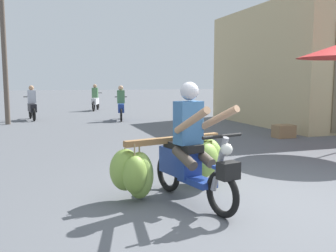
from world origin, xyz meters
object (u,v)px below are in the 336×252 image
Objects in this scene: motorbike_main_loaded at (179,160)px; motorbike_distant_ahead_left at (121,106)px; utility_pole at (3,37)px; motorbike_distant_ahead_right at (95,100)px; motorbike_distant_far_ahead at (32,106)px; produce_crate at (284,131)px.

motorbike_distant_ahead_left is at bearing 83.23° from motorbike_main_loaded.
motorbike_distant_ahead_left is at bearing -0.21° from utility_pole.
motorbike_distant_ahead_right is at bearing 93.63° from motorbike_distant_ahead_left.
motorbike_distant_ahead_right is at bearing 86.82° from motorbike_main_loaded.
utility_pole reaches higher than motorbike_distant_ahead_left.
utility_pole is (-4.20, 0.02, 2.58)m from motorbike_distant_ahead_left.
motorbike_distant_far_ahead is at bearing 101.21° from motorbike_main_loaded.
motorbike_main_loaded is 0.30× the size of utility_pole.
utility_pole reaches higher than motorbike_distant_far_ahead.
motorbike_main_loaded is 1.19× the size of motorbike_distant_ahead_left.
utility_pole reaches higher than produce_crate.
utility_pole is at bearing 142.28° from produce_crate.
motorbike_main_loaded is 6.10m from produce_crate.
motorbike_distant_ahead_left is at bearing -20.88° from motorbike_distant_far_ahead.
produce_crate is (3.77, -11.13, -0.39)m from motorbike_distant_ahead_right.
motorbike_main_loaded is 10.68m from utility_pole.
motorbike_distant_ahead_left is 2.87× the size of produce_crate.
motorbike_distant_ahead_left is 0.25× the size of utility_pole.
motorbike_main_loaded is 11.39m from motorbike_distant_far_ahead.
motorbike_distant_ahead_right is 11.76m from produce_crate.
motorbike_main_loaded reaches higher than motorbike_distant_ahead_left.
motorbike_distant_ahead_right is at bearing 108.71° from produce_crate.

